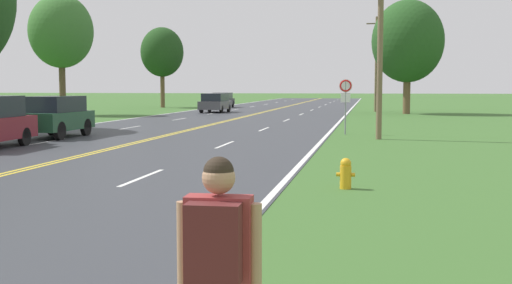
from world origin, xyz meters
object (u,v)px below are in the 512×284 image
at_px(car_dark_grey_van_mid_near, 215,102).
at_px(car_black_hatchback_mid_far, 223,100).
at_px(tree_right_cluster, 162,52).
at_px(tree_far_back, 61,32).
at_px(car_dark_green_suv_approaching, 55,116).
at_px(hitchhiker_person, 218,256).
at_px(tree_mid_treeline, 408,41).
at_px(traffic_sign, 346,93).
at_px(fire_hydrant, 346,173).

xyz_separation_m(car_dark_grey_van_mid_near, car_black_hatchback_mid_far, (-2.21, 12.25, -0.02)).
xyz_separation_m(tree_right_cluster, tree_far_back, (-1.95, -18.40, 0.66)).
relative_size(tree_right_cluster, car_black_hatchback_mid_far, 2.20).
relative_size(tree_far_back, car_dark_green_suv_approaching, 2.32).
bearing_deg(hitchhiker_person, tree_far_back, 26.35).
xyz_separation_m(tree_far_back, car_dark_green_suv_approaching, (10.08, -20.48, -5.47)).
bearing_deg(car_dark_green_suv_approaching, tree_mid_treeline, -30.75).
bearing_deg(tree_far_back, car_black_hatchback_mid_far, 66.43).
bearing_deg(tree_far_back, tree_mid_treeline, 14.90).
bearing_deg(car_dark_grey_van_mid_near, car_black_hatchback_mid_far, 11.23).
xyz_separation_m(tree_right_cluster, car_black_hatchback_mid_far, (6.35, 0.63, -4.94)).
xyz_separation_m(tree_mid_treeline, tree_right_cluster, (-24.50, 11.36, -0.06)).
bearing_deg(car_dark_grey_van_mid_near, tree_right_cluster, 37.41).
distance_m(hitchhiker_person, tree_right_cluster, 64.24).
bearing_deg(traffic_sign, hitchhiker_person, -89.59).
bearing_deg(tree_far_back, tree_right_cluster, 83.96).
relative_size(hitchhiker_person, tree_mid_treeline, 0.19).
distance_m(hitchhiker_person, fire_hydrant, 9.89).
height_order(hitchhiker_person, tree_mid_treeline, tree_mid_treeline).
bearing_deg(car_black_hatchback_mid_far, tree_mid_treeline, -125.06).
relative_size(traffic_sign, car_black_hatchback_mid_far, 0.67).
distance_m(hitchhiker_person, traffic_sign, 25.85).
bearing_deg(tree_mid_treeline, fire_hydrant, -94.80).
bearing_deg(tree_far_back, fire_hydrant, -54.44).
bearing_deg(car_dark_green_suv_approaching, hitchhiker_person, -149.97).
xyz_separation_m(traffic_sign, tree_right_cluster, (-20.53, 34.79, 3.84)).
bearing_deg(car_dark_grey_van_mid_near, car_dark_green_suv_approaching, -179.93).
height_order(tree_right_cluster, car_dark_green_suv_approaching, tree_right_cluster).
distance_m(tree_far_back, car_dark_green_suv_approaching, 23.48).
xyz_separation_m(traffic_sign, tree_mid_treeline, (3.97, 23.43, 3.91)).
xyz_separation_m(traffic_sign, tree_far_back, (-22.47, 16.39, 4.50)).
xyz_separation_m(tree_right_cluster, car_dark_green_suv_approaching, (8.13, -38.88, -4.81)).
distance_m(tree_far_back, car_dark_grey_van_mid_near, 13.70).
distance_m(traffic_sign, tree_mid_treeline, 24.08).
height_order(tree_right_cluster, car_dark_grey_van_mid_near, tree_right_cluster).
xyz_separation_m(fire_hydrant, car_black_hatchback_mid_far, (-14.84, 51.41, 0.50)).
distance_m(hitchhiker_person, tree_far_back, 48.22).
distance_m(tree_right_cluster, tree_far_back, 18.51).
xyz_separation_m(traffic_sign, car_dark_green_suv_approaching, (-12.39, -4.09, -0.97)).
height_order(fire_hydrant, car_dark_green_suv_approaching, car_dark_green_suv_approaching).
bearing_deg(tree_right_cluster, tree_far_back, -96.04).
relative_size(fire_hydrant, tree_right_cluster, 0.08).
relative_size(car_dark_grey_van_mid_near, car_black_hatchback_mid_far, 1.09).
relative_size(hitchhiker_person, traffic_sign, 0.69).
relative_size(tree_mid_treeline, car_dark_green_suv_approaching, 2.29).
bearing_deg(traffic_sign, fire_hydrant, -87.61).
height_order(fire_hydrant, tree_right_cluster, tree_right_cluster).
bearing_deg(fire_hydrant, tree_far_back, 125.56).
relative_size(hitchhiker_person, fire_hydrant, 2.60).
bearing_deg(tree_far_back, car_dark_grey_van_mid_near, 32.83).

